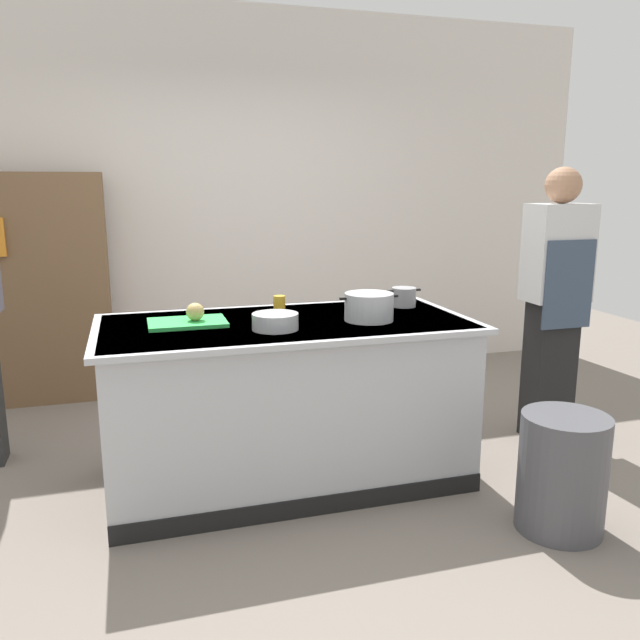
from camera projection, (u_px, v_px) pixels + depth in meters
name	position (u px, v px, depth m)	size (l,w,h in m)	color
ground_plane	(288.00, 477.00, 3.59)	(10.00, 10.00, 0.00)	slate
back_wall	(225.00, 198.00, 5.24)	(6.40, 0.12, 3.00)	silver
counter_island	(287.00, 399.00, 3.49)	(1.98, 0.98, 0.90)	#B7BABF
cutting_board	(187.00, 323.00, 3.32)	(0.40, 0.28, 0.02)	green
onion	(195.00, 312.00, 3.31)	(0.09, 0.09, 0.09)	tan
stock_pot	(369.00, 307.00, 3.41)	(0.33, 0.26, 0.15)	#B7BABF
sauce_pan	(404.00, 297.00, 3.80)	(0.21, 0.14, 0.11)	#99999E
mixing_bowl	(275.00, 321.00, 3.20)	(0.23, 0.23, 0.08)	#B7BABF
juice_cup	(279.00, 304.00, 3.60)	(0.07, 0.07, 0.10)	yellow
trash_bin	(562.00, 473.00, 3.00)	(0.41, 0.41, 0.57)	#4C4C51
person_chef	(555.00, 299.00, 3.99)	(0.38, 0.25, 1.72)	black
bookshelf	(31.00, 290.00, 4.68)	(1.10, 0.31, 1.70)	brown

